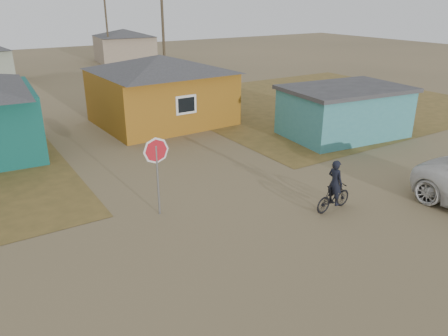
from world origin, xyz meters
The scene contains 9 objects.
ground centered at (0.00, 0.00, 0.00)m, with size 120.00×120.00×0.00m, color olive.
grass_ne centered at (14.00, 13.00, 0.01)m, with size 20.00×18.00×0.00m, color brown.
house_yellow centered at (2.50, 14.00, 2.00)m, with size 7.72×6.76×3.90m.
shed_turquoise centered at (9.50, 6.50, 1.31)m, with size 6.71×4.93×2.60m.
house_beige_east centered at (10.00, 40.00, 1.86)m, with size 6.95×6.05×3.60m.
utility_pole_near centered at (6.50, 22.00, 4.14)m, with size 1.40×0.20×8.00m.
utility_pole_far centered at (7.50, 38.00, 4.14)m, with size 1.40×0.20×8.00m.
stop_sign centered at (-2.59, 3.35, 1.99)m, with size 0.84×0.38×2.73m.
cyclist centered at (2.62, 0.41, 0.67)m, with size 1.64×0.61×1.83m.
Camera 1 is at (-7.88, -9.04, 6.91)m, focal length 35.00 mm.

